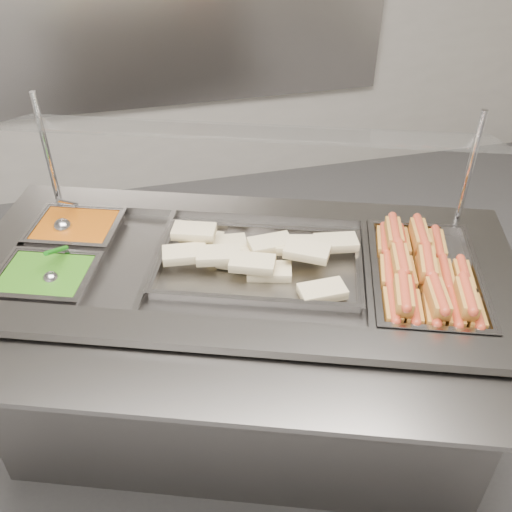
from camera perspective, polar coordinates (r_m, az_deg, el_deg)
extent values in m
cube|color=#A19B96|center=(3.59, -11.68, 23.36)|extent=(3.00, 0.04, 1.20)
cube|color=slate|center=(2.20, -1.27, -9.66)|extent=(1.88, 1.27, 0.84)
cube|color=gray|center=(1.65, -2.90, -7.92)|extent=(1.75, 0.73, 0.03)
cube|color=gray|center=(2.18, -0.35, 4.75)|extent=(1.75, 0.73, 0.03)
cube|color=gray|center=(2.16, -24.25, 0.77)|extent=(0.30, 0.56, 0.03)
cube|color=gray|center=(2.00, 23.37, -2.20)|extent=(0.30, 0.56, 0.03)
cube|color=black|center=(1.97, -1.40, -3.25)|extent=(1.66, 1.05, 0.02)
cube|color=gray|center=(1.90, 11.08, -1.27)|extent=(0.20, 0.52, 0.01)
cube|color=gray|center=(1.95, -9.93, 0.06)|extent=(0.20, 0.52, 0.01)
cube|color=gray|center=(1.57, -3.71, -12.89)|extent=(1.72, 0.81, 0.02)
cylinder|color=slate|center=(1.75, 23.37, -11.59)|extent=(0.11, 0.24, 0.02)
cylinder|color=silver|center=(2.24, -20.24, 10.08)|extent=(0.02, 0.02, 0.42)
cylinder|color=silver|center=(2.11, 20.60, 8.16)|extent=(0.02, 0.02, 0.42)
cube|color=silver|center=(1.87, -0.87, 12.31)|extent=(1.59, 0.80, 0.08)
cube|color=#AE4609|center=(2.18, -17.44, 2.12)|extent=(0.33, 0.29, 0.09)
cube|color=#296510|center=(1.98, -20.16, -2.56)|extent=(0.33, 0.29, 0.09)
cube|color=#AE6824|center=(1.79, 13.46, -5.12)|extent=(0.09, 0.15, 0.05)
cylinder|color=#B54920|center=(1.77, 13.56, -4.62)|extent=(0.08, 0.16, 0.03)
cube|color=#AE6824|center=(1.92, 13.04, -1.73)|extent=(0.10, 0.15, 0.05)
cylinder|color=#B54920|center=(1.90, 13.13, -1.23)|extent=(0.09, 0.16, 0.03)
cube|color=#AE6824|center=(2.05, 12.67, 1.26)|extent=(0.10, 0.15, 0.05)
cylinder|color=#B54920|center=(2.04, 12.75, 1.72)|extent=(0.09, 0.16, 0.03)
cube|color=#AE6824|center=(1.80, 15.35, -5.23)|extent=(0.10, 0.15, 0.05)
cylinder|color=#B54920|center=(1.78, 15.46, -4.71)|extent=(0.08, 0.16, 0.03)
cube|color=#AE6824|center=(1.93, 14.80, -1.81)|extent=(0.09, 0.15, 0.05)
cylinder|color=#B54920|center=(1.91, 14.90, -1.34)|extent=(0.08, 0.16, 0.03)
cube|color=#AE6824|center=(2.06, 14.32, 1.17)|extent=(0.09, 0.15, 0.05)
cylinder|color=#B54920|center=(2.05, 14.40, 1.61)|extent=(0.08, 0.16, 0.03)
cube|color=#AE6824|center=(1.81, 17.24, -5.33)|extent=(0.10, 0.15, 0.05)
cylinder|color=#B54920|center=(1.80, 17.37, -4.80)|extent=(0.09, 0.16, 0.03)
cube|color=#AE6824|center=(1.94, 16.57, -1.91)|extent=(0.09, 0.15, 0.05)
cylinder|color=#B54920|center=(1.92, 16.67, -1.44)|extent=(0.08, 0.16, 0.03)
cube|color=#AE6824|center=(2.07, 15.98, 1.04)|extent=(0.10, 0.15, 0.05)
cylinder|color=#B54920|center=(2.06, 16.07, 1.49)|extent=(0.09, 0.16, 0.03)
cube|color=#AE6824|center=(1.83, 19.12, -5.36)|extent=(0.10, 0.15, 0.05)
cylinder|color=#B54920|center=(1.81, 19.25, -4.88)|extent=(0.09, 0.16, 0.03)
cube|color=#AE6824|center=(1.95, 18.30, -2.07)|extent=(0.10, 0.15, 0.05)
cylinder|color=#B54920|center=(1.94, 18.43, -1.54)|extent=(0.09, 0.16, 0.03)
cube|color=#AE6824|center=(2.08, 17.62, 0.94)|extent=(0.10, 0.15, 0.05)
cylinder|color=#B54920|center=(2.07, 17.72, 1.38)|extent=(0.09, 0.16, 0.03)
cube|color=#AE6824|center=(1.84, 20.92, -5.44)|extent=(0.10, 0.15, 0.05)
cylinder|color=#B54920|center=(1.83, 21.07, -4.96)|extent=(0.08, 0.16, 0.03)
cube|color=#AE6824|center=(1.97, 19.99, -2.16)|extent=(0.10, 0.15, 0.05)
cylinder|color=#B54920|center=(1.95, 20.13, -1.64)|extent=(0.08, 0.16, 0.03)
cube|color=#AE6824|center=(1.76, 14.53, -3.85)|extent=(0.10, 0.15, 0.05)
cylinder|color=#B54920|center=(1.75, 14.63, -3.32)|extent=(0.09, 0.16, 0.03)
cube|color=#AE6824|center=(1.89, 14.27, -0.60)|extent=(0.09, 0.15, 0.05)
cylinder|color=#B54920|center=(1.88, 14.37, -0.09)|extent=(0.08, 0.16, 0.03)
cube|color=#AE6824|center=(2.02, 13.62, 2.16)|extent=(0.09, 0.15, 0.05)
cylinder|color=#B54920|center=(2.00, 13.70, 2.66)|extent=(0.08, 0.16, 0.03)
cube|color=#AE6824|center=(1.78, 17.70, -4.06)|extent=(0.09, 0.15, 0.05)
cylinder|color=#B54920|center=(1.77, 17.82, -3.54)|extent=(0.07, 0.16, 0.03)
cube|color=#AE6824|center=(1.90, 16.73, -0.82)|extent=(0.10, 0.15, 0.05)
cylinder|color=#B54920|center=(1.89, 16.85, -0.32)|extent=(0.09, 0.16, 0.03)
cube|color=#AE6824|center=(2.03, 16.06, 1.99)|extent=(0.09, 0.15, 0.05)
cylinder|color=#B54920|center=(2.02, 16.16, 2.48)|extent=(0.08, 0.16, 0.03)
cube|color=#AE6824|center=(1.81, 20.30, -4.02)|extent=(0.10, 0.15, 0.05)
cylinder|color=#B54920|center=(1.80, 20.44, -3.51)|extent=(0.08, 0.16, 0.03)
cube|color=beige|center=(1.93, -0.37, 0.02)|extent=(0.16, 0.16, 0.03)
cube|color=beige|center=(1.87, 1.34, -1.54)|extent=(0.16, 0.12, 0.03)
cube|color=beige|center=(1.91, -1.10, -0.37)|extent=(0.17, 0.14, 0.03)
cube|color=beige|center=(1.98, -3.08, 1.16)|extent=(0.15, 0.10, 0.03)
cube|color=beige|center=(1.93, -2.16, 0.17)|extent=(0.16, 0.16, 0.03)
cube|color=beige|center=(1.79, 6.65, -3.53)|extent=(0.15, 0.08, 0.03)
cube|color=beige|center=(1.90, -1.65, -0.44)|extent=(0.17, 0.14, 0.03)
cube|color=beige|center=(2.02, -5.45, 1.66)|extent=(0.17, 0.14, 0.03)
cube|color=beige|center=(1.90, -7.15, 0.21)|extent=(0.15, 0.09, 0.03)
cube|color=beige|center=(1.93, 4.10, 1.11)|extent=(0.16, 0.11, 0.03)
cube|color=beige|center=(1.88, -3.79, 0.08)|extent=(0.16, 0.11, 0.03)
cube|color=beige|center=(1.93, 1.45, 1.21)|extent=(0.15, 0.09, 0.03)
cube|color=beige|center=(1.84, -0.37, -0.73)|extent=(0.16, 0.13, 0.03)
cube|color=beige|center=(1.96, 8.00, 1.34)|extent=(0.16, 0.10, 0.03)
cube|color=beige|center=(1.86, 5.13, 0.47)|extent=(0.17, 0.14, 0.03)
cube|color=beige|center=(1.95, -6.23, 2.45)|extent=(0.16, 0.13, 0.03)
sphere|color=silver|center=(2.16, -18.75, 2.72)|extent=(0.07, 0.07, 0.07)
cylinder|color=silver|center=(2.19, -18.33, 5.12)|extent=(0.06, 0.14, 0.11)
sphere|color=silver|center=(1.93, -19.80, -2.21)|extent=(0.05, 0.05, 0.05)
cylinder|color=#167614|center=(1.95, -19.33, 0.53)|extent=(0.06, 0.14, 0.09)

